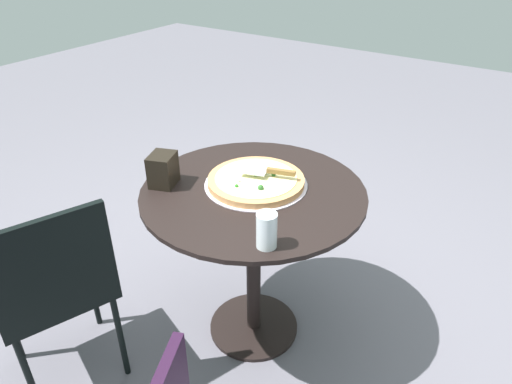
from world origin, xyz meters
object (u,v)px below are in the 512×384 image
object	(u,v)px
drinking_cup	(267,230)
patio_chair_corner	(53,285)
patio_table	(253,226)
pizza_server	(268,171)
napkin_dispenser	(163,170)
pizza_on_tray	(256,181)

from	to	relation	value
drinking_cup	patio_chair_corner	xyz separation A→B (m)	(-0.35, 0.67, -0.29)
patio_table	pizza_server	distance (m)	0.23
patio_table	napkin_dispenser	size ratio (longest dim) A/B	6.85
pizza_on_tray	drinking_cup	distance (m)	0.39
drinking_cup	patio_chair_corner	bearing A→B (deg)	117.52
pizza_server	napkin_dispenser	xyz separation A→B (m)	(-0.23, 0.33, 0.01)
patio_table	drinking_cup	distance (m)	0.41
pizza_on_tray	patio_chair_corner	size ratio (longest dim) A/B	0.47
pizza_on_tray	pizza_server	world-z (taller)	pizza_server
pizza_server	drinking_cup	xyz separation A→B (m)	(-0.33, -0.21, 0.00)
patio_table	patio_chair_corner	bearing A→B (deg)	144.26
drinking_cup	napkin_dispenser	distance (m)	0.55
napkin_dispenser	patio_chair_corner	bearing A→B (deg)	142.91
pizza_server	pizza_on_tray	bearing A→B (deg)	134.62
patio_table	pizza_on_tray	world-z (taller)	pizza_on_tray
pizza_on_tray	patio_table	bearing A→B (deg)	-161.89
pizza_on_tray	drinking_cup	bearing A→B (deg)	-141.37
pizza_server	drinking_cup	distance (m)	0.39
pizza_on_tray	drinking_cup	world-z (taller)	drinking_cup
pizza_on_tray	napkin_dispenser	bearing A→B (deg)	123.22
patio_chair_corner	patio_table	bearing A→B (deg)	-35.74
napkin_dispenser	drinking_cup	bearing A→B (deg)	-122.21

